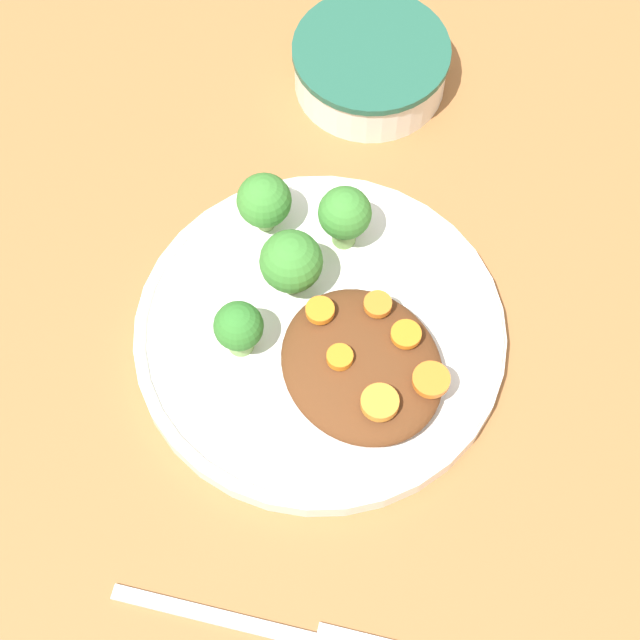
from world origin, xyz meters
TOP-DOWN VIEW (x-y plane):
  - ground_plane at (0.00, 0.00)m, footprint 4.00×4.00m
  - plate at (0.00, 0.00)m, footprint 0.27×0.27m
  - dip_bowl at (0.19, -0.15)m, footprint 0.13×0.13m
  - stew_mound at (-0.04, -0.01)m, footprint 0.12×0.11m
  - broccoli_floret_0 at (0.04, -0.00)m, footprint 0.05×0.05m
  - broccoli_floret_1 at (0.06, -0.05)m, footprint 0.04×0.04m
  - broccoli_floret_2 at (0.10, -0.01)m, footprint 0.04×0.04m
  - broccoli_floret_3 at (0.02, 0.05)m, footprint 0.04×0.04m
  - carrot_slice_0 at (-0.08, -0.04)m, footprint 0.03×0.03m
  - carrot_slice_1 at (-0.04, 0.01)m, footprint 0.02×0.02m
  - carrot_slice_2 at (-0.05, -0.04)m, footprint 0.02×0.02m
  - carrot_slice_3 at (-0.02, -0.04)m, footprint 0.02×0.02m
  - carrot_slice_4 at (-0.00, -0.00)m, footprint 0.02×0.02m
  - carrot_slice_5 at (-0.08, 0.00)m, footprint 0.03×0.03m
  - fork at (-0.17, 0.12)m, footprint 0.14×0.15m

SIDE VIEW (x-z plane):
  - ground_plane at x=0.00m, z-range 0.00..0.00m
  - fork at x=-0.17m, z-range 0.00..0.01m
  - plate at x=0.00m, z-range 0.00..0.02m
  - dip_bowl at x=0.19m, z-range 0.00..0.05m
  - stew_mound at x=-0.04m, z-range 0.02..0.04m
  - broccoli_floret_3 at x=0.02m, z-range 0.02..0.07m
  - carrot_slice_2 at x=-0.05m, z-range 0.04..0.05m
  - carrot_slice_3 at x=-0.02m, z-range 0.04..0.05m
  - carrot_slice_0 at x=-0.08m, z-range 0.04..0.05m
  - carrot_slice_4 at x=0.00m, z-range 0.04..0.05m
  - carrot_slice_1 at x=-0.04m, z-range 0.04..0.05m
  - carrot_slice_5 at x=-0.08m, z-range 0.04..0.05m
  - broccoli_floret_2 at x=0.10m, z-range 0.02..0.07m
  - broccoli_floret_1 at x=0.06m, z-range 0.02..0.08m
  - broccoli_floret_0 at x=0.04m, z-range 0.02..0.08m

